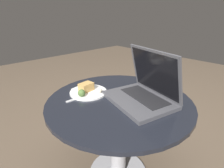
# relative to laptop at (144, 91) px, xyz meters

# --- Properties ---
(table) EXTENTS (0.70, 0.70, 0.49)m
(table) POSITION_rel_laptop_xyz_m (-0.09, -0.08, -0.17)
(table) COLOR #9E9EA3
(table) RESTS_ON ground_plane
(napkin) EXTENTS (0.16, 0.12, 0.00)m
(napkin) POSITION_rel_laptop_xyz_m (-0.28, -0.13, -0.05)
(napkin) COLOR silver
(napkin) RESTS_ON table
(laptop) EXTENTS (0.36, 0.30, 0.24)m
(laptop) POSITION_rel_laptop_xyz_m (0.00, 0.00, 0.00)
(laptop) COLOR #47474C
(laptop) RESTS_ON table
(beer_glass) EXTENTS (0.06, 0.06, 0.20)m
(beer_glass) POSITION_rel_laptop_xyz_m (-0.08, 0.15, 0.05)
(beer_glass) COLOR gold
(beer_glass) RESTS_ON table
(snack_plate) EXTENTS (0.19, 0.19, 0.05)m
(snack_plate) POSITION_rel_laptop_xyz_m (-0.25, -0.15, -0.04)
(snack_plate) COLOR white
(snack_plate) RESTS_ON table
(fork) EXTENTS (0.03, 0.17, 0.01)m
(fork) POSITION_rel_laptop_xyz_m (-0.22, -0.18, -0.05)
(fork) COLOR silver
(fork) RESTS_ON table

